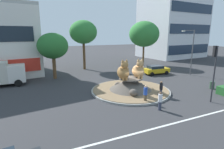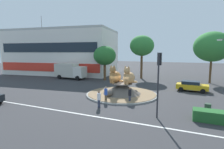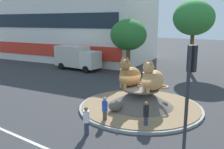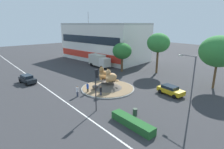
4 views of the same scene
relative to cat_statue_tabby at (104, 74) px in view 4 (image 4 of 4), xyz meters
The scene contains 19 objects.
ground_plane 2.64m from the cat_statue_tabby, ahead, with size 160.00×160.00×0.00m, color #333335.
lane_centreline 8.51m from the cat_statue_tabby, 83.06° to the right, with size 112.00×0.20×0.01m, color silver.
roundabout_island 2.06m from the cat_statue_tabby, ahead, with size 9.18×9.18×1.58m.
cat_statue_tabby is the anchor object (origin of this frame).
cat_statue_calico 1.94m from the cat_statue_tabby, ahead, with size 1.88×2.44×2.34m.
traffic_light_mast 9.05m from the cat_statue_tabby, 43.38° to the right, with size 0.34×0.46×5.53m.
shophouse_block 27.42m from the cat_statue_tabby, 142.50° to the left, with size 28.05×17.00×14.42m.
clipped_hedge_strip 13.37m from the cat_statue_tabby, 23.81° to the right, with size 5.67×1.20×0.90m, color #235B28.
broadleaf_tree_behind_island 15.89m from the cat_statue_tabby, 90.72° to the left, with size 4.98×4.98×9.00m.
second_tree_near_tower 19.57m from the cat_statue_tabby, 49.23° to the left, with size 6.18×6.18×9.12m.
third_tree_left 12.10m from the cat_statue_tabby, 121.91° to the left, with size 4.39×4.39×6.74m.
streetlight_arm 14.36m from the cat_statue_tabby, 13.53° to the left, with size 2.44×0.35×7.18m.
pedestrian_black_shirt 4.47m from the cat_statue_tabby, 44.28° to the right, with size 0.34×0.34×1.73m.
pedestrian_blue_shirt 4.03m from the cat_statue_tabby, 82.82° to the right, with size 0.36×0.36×1.76m.
pedestrian_white_shirt 5.93m from the cat_statue_tabby, 83.58° to the right, with size 0.37×0.37×1.70m.
sedan_on_far_lane 15.01m from the cat_statue_tabby, 139.48° to the right, with size 4.35×2.41×1.56m.
hatchback_near_shophouse 11.34m from the cat_statue_tabby, 33.00° to the left, with size 4.31×2.29×1.45m.
delivery_box_truck 16.20m from the cat_statue_tabby, 147.32° to the left, with size 6.64×2.66×3.16m.
litter_bin 11.24m from the cat_statue_tabby, 17.20° to the right, with size 0.56×0.56×0.90m.
Camera 4 is at (23.42, -18.53, 10.96)m, focal length 29.24 mm.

